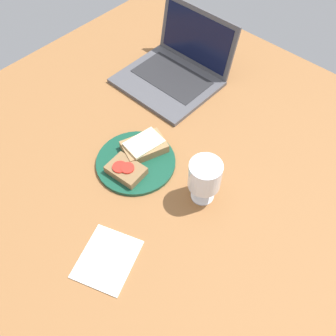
{
  "coord_description": "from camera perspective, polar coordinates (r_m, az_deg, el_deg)",
  "views": [
    {
      "loc": [
        42.46,
        -43.32,
        85.75
      ],
      "look_at": [
        3.29,
        -0.63,
        8.0
      ],
      "focal_mm": 40.0,
      "sensor_mm": 36.0,
      "label": 1
    }
  ],
  "objects": [
    {
      "name": "wooden_table",
      "position": [
        1.04,
        -1.1,
        -0.95
      ],
      "size": [
        140.0,
        140.0,
        3.0
      ],
      "primitive_type": "cube",
      "color": "brown",
      "rests_on": "ground"
    },
    {
      "name": "plate",
      "position": [
        1.04,
        -4.93,
        0.91
      ],
      "size": [
        22.07,
        22.07,
        1.09
      ],
      "primitive_type": "cylinder",
      "color": "#144733",
      "rests_on": "wooden_table"
    },
    {
      "name": "sandwich_with_tomato",
      "position": [
        1.01,
        -6.45,
        -0.29
      ],
      "size": [
        10.29,
        7.81,
        2.82
      ],
      "color": "brown",
      "rests_on": "plate"
    },
    {
      "name": "sandwich_with_cheese",
      "position": [
        1.05,
        -3.64,
        3.36
      ],
      "size": [
        11.54,
        13.82,
        3.32
      ],
      "color": "#937047",
      "rests_on": "plate"
    },
    {
      "name": "wine_glass",
      "position": [
        0.91,
        5.62,
        -1.37
      ],
      "size": [
        8.21,
        8.21,
        13.1
      ],
      "color": "white",
      "rests_on": "wooden_table"
    },
    {
      "name": "laptop",
      "position": [
        1.28,
        1.27,
        14.99
      ],
      "size": [
        30.11,
        29.7,
        19.39
      ],
      "color": "#4C4C51",
      "rests_on": "wooden_table"
    },
    {
      "name": "napkin",
      "position": [
        0.91,
        -9.23,
        -13.54
      ],
      "size": [
        16.65,
        17.89,
        0.4
      ],
      "primitive_type": "cube",
      "rotation": [
        0.0,
        0.0,
        0.36
      ],
      "color": "white",
      "rests_on": "wooden_table"
    }
  ]
}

